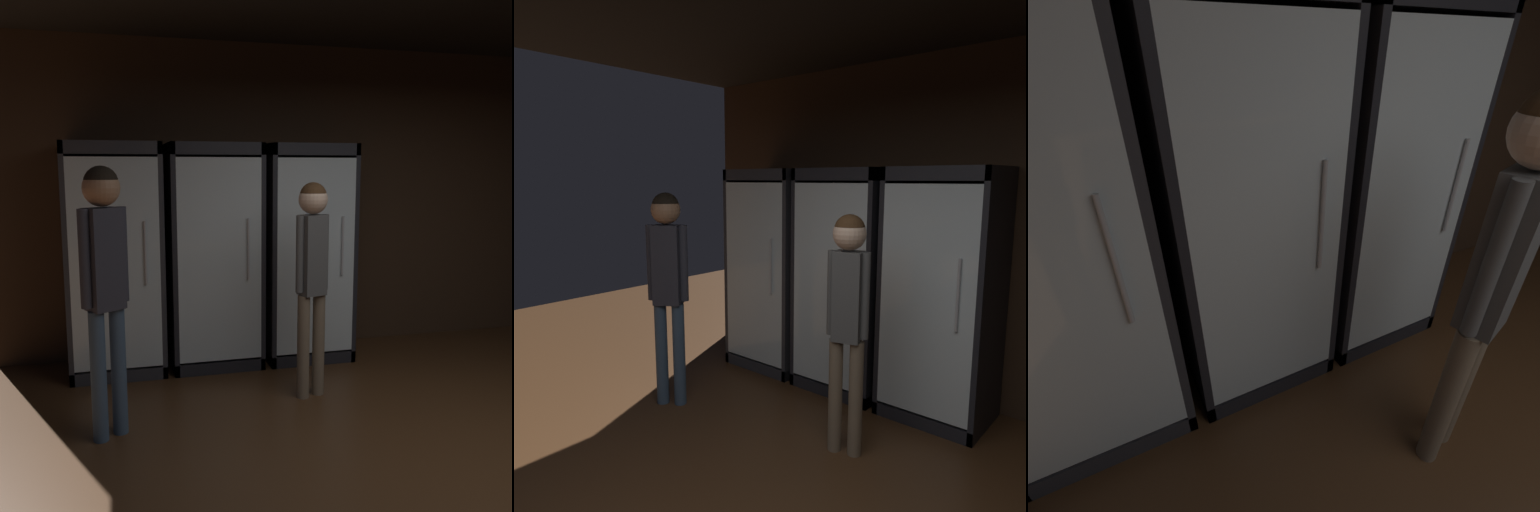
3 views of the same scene
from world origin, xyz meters
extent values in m
cube|color=#382619|center=(0.00, 3.03, 1.40)|extent=(6.00, 0.06, 2.80)
cube|color=#2B2B30|center=(-1.98, 2.96, 0.95)|extent=(0.77, 0.04, 1.90)
cube|color=#2B2B30|center=(-2.35, 2.67, 0.95)|extent=(0.04, 0.62, 1.90)
cube|color=#2B2B30|center=(-1.62, 2.67, 0.95)|extent=(0.04, 0.62, 1.90)
cube|color=#2B2B30|center=(-1.98, 2.67, 1.85)|extent=(0.77, 0.62, 0.10)
cube|color=#2B2B30|center=(-1.98, 2.67, 0.05)|extent=(0.77, 0.62, 0.10)
cube|color=white|center=(-1.98, 2.93, 0.95)|extent=(0.69, 0.02, 1.66)
cube|color=silver|center=(-1.98, 2.37, 0.95)|extent=(0.69, 0.02, 1.66)
cylinder|color=#B2B2B7|center=(-1.76, 2.34, 1.05)|extent=(0.02, 0.02, 0.50)
cube|color=silver|center=(-1.98, 2.67, 0.12)|extent=(0.67, 0.54, 0.02)
cylinder|color=#336B38|center=(-2.14, 2.65, 0.23)|extent=(0.07, 0.07, 0.21)
cylinder|color=#336B38|center=(-2.14, 2.65, 0.38)|extent=(0.02, 0.02, 0.07)
cylinder|color=beige|center=(-2.14, 2.65, 0.21)|extent=(0.07, 0.07, 0.08)
cylinder|color=#194723|center=(-1.81, 2.71, 0.24)|extent=(0.08, 0.08, 0.23)
cylinder|color=#194723|center=(-1.81, 2.71, 0.40)|extent=(0.03, 0.03, 0.09)
cylinder|color=beige|center=(-1.81, 2.71, 0.22)|extent=(0.08, 0.08, 0.06)
cube|color=silver|center=(-1.98, 2.67, 0.67)|extent=(0.67, 0.54, 0.02)
cylinder|color=#194723|center=(-2.23, 2.71, 0.78)|extent=(0.07, 0.07, 0.19)
cylinder|color=#194723|center=(-2.23, 2.71, 0.91)|extent=(0.03, 0.03, 0.07)
cylinder|color=white|center=(-2.23, 2.71, 0.78)|extent=(0.07, 0.07, 0.05)
cylinder|color=black|center=(-2.07, 2.69, 0.79)|extent=(0.07, 0.07, 0.22)
cylinder|color=black|center=(-2.07, 2.69, 0.94)|extent=(0.02, 0.02, 0.07)
cylinder|color=#2D2D33|center=(-2.07, 2.69, 0.79)|extent=(0.07, 0.07, 0.08)
cylinder|color=gray|center=(-1.91, 2.64, 0.78)|extent=(0.07, 0.07, 0.20)
cylinder|color=gray|center=(-1.91, 2.64, 0.93)|extent=(0.02, 0.02, 0.09)
cylinder|color=#2D2D33|center=(-1.91, 2.64, 0.78)|extent=(0.07, 0.07, 0.06)
cylinder|color=#336B38|center=(-1.74, 2.63, 0.77)|extent=(0.07, 0.07, 0.19)
cylinder|color=#336B38|center=(-1.74, 2.63, 0.91)|extent=(0.02, 0.02, 0.09)
cylinder|color=tan|center=(-1.74, 2.63, 0.76)|extent=(0.07, 0.07, 0.07)
cube|color=silver|center=(-1.98, 2.67, 1.22)|extent=(0.67, 0.54, 0.02)
cylinder|color=#194723|center=(-2.23, 2.67, 1.34)|extent=(0.07, 0.07, 0.23)
cylinder|color=#194723|center=(-2.23, 2.67, 1.50)|extent=(0.02, 0.02, 0.09)
cylinder|color=beige|center=(-2.23, 2.67, 1.35)|extent=(0.07, 0.07, 0.08)
cylinder|color=black|center=(-2.07, 2.68, 1.32)|extent=(0.08, 0.08, 0.18)
cylinder|color=black|center=(-2.07, 2.68, 1.45)|extent=(0.03, 0.03, 0.07)
cylinder|color=white|center=(-2.07, 2.68, 1.33)|extent=(0.08, 0.08, 0.05)
cylinder|color=#336B38|center=(-1.91, 2.70, 1.33)|extent=(0.08, 0.08, 0.20)
cylinder|color=#336B38|center=(-1.91, 2.70, 1.46)|extent=(0.03, 0.03, 0.07)
cylinder|color=#B2332D|center=(-1.91, 2.70, 1.31)|extent=(0.08, 0.08, 0.06)
cylinder|color=black|center=(-1.73, 2.64, 1.33)|extent=(0.07, 0.07, 0.19)
cylinder|color=black|center=(-1.73, 2.64, 1.45)|extent=(0.02, 0.02, 0.07)
cylinder|color=#2D2D33|center=(-1.73, 2.64, 1.33)|extent=(0.08, 0.08, 0.05)
cube|color=black|center=(-1.16, 2.96, 0.95)|extent=(0.77, 0.04, 1.90)
cube|color=black|center=(-1.52, 2.67, 0.95)|extent=(0.04, 0.62, 1.90)
cube|color=black|center=(-0.80, 2.67, 0.95)|extent=(0.04, 0.62, 1.90)
cube|color=black|center=(-1.16, 2.67, 1.85)|extent=(0.77, 0.62, 0.10)
cube|color=black|center=(-1.16, 2.67, 0.05)|extent=(0.77, 0.62, 0.10)
cube|color=white|center=(-1.16, 2.93, 0.95)|extent=(0.69, 0.02, 1.66)
cube|color=silver|center=(-1.16, 2.37, 0.95)|extent=(0.69, 0.02, 1.66)
cylinder|color=#B2B2B7|center=(-0.93, 2.34, 1.05)|extent=(0.02, 0.02, 0.50)
cube|color=silver|center=(-1.16, 2.67, 0.12)|extent=(0.67, 0.54, 0.02)
cylinder|color=gray|center=(-1.39, 2.66, 0.24)|extent=(0.08, 0.08, 0.22)
cylinder|color=gray|center=(-1.39, 2.66, 0.38)|extent=(0.03, 0.03, 0.07)
cylinder|color=beige|center=(-1.39, 2.66, 0.25)|extent=(0.08, 0.08, 0.06)
cylinder|color=#9EAD99|center=(-1.17, 2.68, 0.22)|extent=(0.07, 0.07, 0.19)
cylinder|color=#9EAD99|center=(-1.17, 2.68, 0.36)|extent=(0.03, 0.03, 0.09)
cylinder|color=#B2332D|center=(-1.17, 2.68, 0.23)|extent=(0.08, 0.08, 0.07)
cylinder|color=#336B38|center=(-0.93, 2.65, 0.24)|extent=(0.07, 0.07, 0.22)
cylinder|color=#336B38|center=(-0.93, 2.65, 0.40)|extent=(0.02, 0.02, 0.10)
cylinder|color=#2D2D33|center=(-0.93, 2.65, 0.23)|extent=(0.08, 0.08, 0.06)
cube|color=silver|center=(-1.16, 2.67, 0.53)|extent=(0.67, 0.54, 0.02)
cylinder|color=gray|center=(-1.34, 2.62, 0.65)|extent=(0.08, 0.08, 0.21)
cylinder|color=gray|center=(-1.34, 2.62, 0.80)|extent=(0.03, 0.03, 0.09)
cylinder|color=tan|center=(-1.34, 2.62, 0.62)|extent=(0.08, 0.08, 0.09)
cylinder|color=black|center=(-0.99, 2.68, 0.65)|extent=(0.07, 0.07, 0.21)
cylinder|color=black|center=(-0.99, 2.68, 0.80)|extent=(0.02, 0.02, 0.09)
cylinder|color=tan|center=(-0.99, 2.68, 0.62)|extent=(0.08, 0.08, 0.08)
cube|color=silver|center=(-1.16, 2.67, 0.95)|extent=(0.67, 0.54, 0.02)
cylinder|color=gray|center=(-1.33, 2.69, 1.07)|extent=(0.06, 0.06, 0.24)
cylinder|color=gray|center=(-1.33, 2.69, 1.23)|extent=(0.02, 0.02, 0.08)
cylinder|color=beige|center=(-1.33, 2.69, 1.07)|extent=(0.06, 0.06, 0.08)
cylinder|color=gray|center=(-1.00, 2.70, 1.06)|extent=(0.07, 0.07, 0.22)
cylinder|color=gray|center=(-1.00, 2.70, 1.22)|extent=(0.03, 0.03, 0.09)
cylinder|color=tan|center=(-1.00, 2.70, 1.07)|extent=(0.08, 0.08, 0.08)
cube|color=silver|center=(-1.16, 2.67, 1.36)|extent=(0.67, 0.54, 0.02)
cylinder|color=#336B38|center=(-1.40, 2.65, 1.48)|extent=(0.07, 0.07, 0.23)
cylinder|color=#336B38|center=(-1.40, 2.65, 1.64)|extent=(0.03, 0.03, 0.08)
cylinder|color=beige|center=(-1.40, 2.65, 1.45)|extent=(0.08, 0.08, 0.07)
cylinder|color=#194723|center=(-1.24, 2.71, 1.47)|extent=(0.06, 0.06, 0.21)
cylinder|color=#194723|center=(-1.24, 2.71, 1.63)|extent=(0.02, 0.02, 0.09)
cylinder|color=#B2332D|center=(-1.24, 2.71, 1.46)|extent=(0.06, 0.06, 0.06)
cylinder|color=brown|center=(-1.08, 2.66, 1.47)|extent=(0.07, 0.07, 0.20)
cylinder|color=brown|center=(-1.08, 2.66, 1.61)|extent=(0.03, 0.03, 0.09)
cylinder|color=#2D2D33|center=(-1.08, 2.66, 1.47)|extent=(0.07, 0.07, 0.07)
cylinder|color=#194723|center=(-0.91, 2.70, 1.46)|extent=(0.07, 0.07, 0.19)
cylinder|color=#194723|center=(-0.91, 2.70, 1.60)|extent=(0.02, 0.02, 0.09)
cylinder|color=white|center=(-0.91, 2.70, 1.45)|extent=(0.07, 0.07, 0.06)
cube|color=black|center=(-0.34, 2.96, 0.95)|extent=(0.77, 0.04, 1.90)
cube|color=black|center=(-0.70, 2.67, 0.95)|extent=(0.04, 0.62, 1.90)
cube|color=black|center=(0.02, 2.67, 0.95)|extent=(0.04, 0.62, 1.90)
cube|color=black|center=(-0.34, 2.67, 1.85)|extent=(0.77, 0.62, 0.10)
cube|color=black|center=(-0.34, 2.67, 0.05)|extent=(0.77, 0.62, 0.10)
cube|color=white|center=(-0.34, 2.93, 0.95)|extent=(0.69, 0.02, 1.66)
cube|color=silver|center=(-0.34, 2.37, 0.95)|extent=(0.69, 0.02, 1.66)
cylinder|color=#B2B2B7|center=(-0.11, 2.34, 1.05)|extent=(0.02, 0.02, 0.50)
cube|color=silver|center=(-0.34, 2.67, 0.12)|extent=(0.67, 0.54, 0.02)
cylinder|color=#9EAD99|center=(-0.56, 2.65, 0.23)|extent=(0.08, 0.08, 0.21)
cylinder|color=#9EAD99|center=(-0.56, 2.65, 0.39)|extent=(0.03, 0.03, 0.09)
cylinder|color=beige|center=(-0.56, 2.65, 0.24)|extent=(0.08, 0.08, 0.06)
cylinder|color=#194723|center=(-0.34, 2.63, 0.23)|extent=(0.06, 0.06, 0.20)
cylinder|color=#194723|center=(-0.34, 2.63, 0.36)|extent=(0.02, 0.02, 0.08)
cylinder|color=white|center=(-0.34, 2.63, 0.22)|extent=(0.07, 0.07, 0.07)
cylinder|color=#9EAD99|center=(-0.12, 2.70, 0.22)|extent=(0.06, 0.06, 0.19)
cylinder|color=#9EAD99|center=(-0.12, 2.70, 0.36)|extent=(0.02, 0.02, 0.10)
cylinder|color=white|center=(-0.12, 2.70, 0.20)|extent=(0.07, 0.07, 0.05)
cube|color=silver|center=(-0.34, 2.67, 0.67)|extent=(0.67, 0.54, 0.02)
cylinder|color=#194723|center=(-0.56, 2.63, 0.79)|extent=(0.06, 0.06, 0.22)
cylinder|color=#194723|center=(-0.56, 2.63, 0.94)|extent=(0.02, 0.02, 0.09)
cylinder|color=white|center=(-0.56, 2.63, 0.79)|extent=(0.06, 0.06, 0.06)
cylinder|color=brown|center=(-0.34, 2.64, 0.78)|extent=(0.08, 0.08, 0.19)
cylinder|color=brown|center=(-0.34, 2.64, 0.92)|extent=(0.03, 0.03, 0.09)
cylinder|color=#B2332D|center=(-0.34, 2.64, 0.75)|extent=(0.08, 0.08, 0.05)
cylinder|color=gray|center=(-0.12, 2.64, 0.79)|extent=(0.07, 0.07, 0.21)
cylinder|color=gray|center=(-0.12, 2.64, 0.94)|extent=(0.03, 0.03, 0.09)
cylinder|color=tan|center=(-0.12, 2.64, 0.78)|extent=(0.08, 0.08, 0.06)
cube|color=silver|center=(-0.34, 2.67, 1.22)|extent=(0.67, 0.54, 0.02)
cylinder|color=gray|center=(-0.60, 2.69, 1.35)|extent=(0.07, 0.07, 0.24)
cylinder|color=gray|center=(-0.60, 2.69, 1.50)|extent=(0.02, 0.02, 0.08)
cylinder|color=#B2332D|center=(-0.60, 2.69, 1.36)|extent=(0.07, 0.07, 0.08)
cylinder|color=black|center=(-0.42, 2.72, 1.32)|extent=(0.06, 0.06, 0.19)
cylinder|color=black|center=(-0.42, 2.72, 1.45)|extent=(0.02, 0.02, 0.07)
cylinder|color=#B2332D|center=(-0.42, 2.72, 1.31)|extent=(0.07, 0.07, 0.07)
cylinder|color=brown|center=(-0.25, 2.67, 1.35)|extent=(0.07, 0.07, 0.23)
cylinder|color=brown|center=(-0.25, 2.67, 1.49)|extent=(0.02, 0.02, 0.06)
cylinder|color=tan|center=(-0.25, 2.67, 1.35)|extent=(0.07, 0.07, 0.06)
cylinder|color=brown|center=(-0.09, 2.70, 1.33)|extent=(0.08, 0.08, 0.21)
cylinder|color=brown|center=(-0.09, 2.70, 1.48)|extent=(0.03, 0.03, 0.07)
cylinder|color=#B2332D|center=(-0.09, 2.70, 1.32)|extent=(0.08, 0.08, 0.08)
cylinder|color=#72604C|center=(-0.66, 1.74, 0.39)|extent=(0.09, 0.09, 0.78)
cylinder|color=#72604C|center=(-0.53, 1.77, 0.39)|extent=(0.09, 0.09, 0.78)
cube|color=#4C4C4C|center=(-0.60, 1.75, 1.07)|extent=(0.21, 0.18, 0.58)
cylinder|color=#4C4C4C|center=(-0.70, 1.72, 1.09)|extent=(0.06, 0.06, 0.56)
cylinder|color=#4C4C4C|center=(-0.49, 1.78, 1.09)|extent=(0.06, 0.06, 0.56)
sphere|color=beige|center=(-0.60, 1.75, 1.48)|extent=(0.21, 0.21, 0.21)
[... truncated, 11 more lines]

